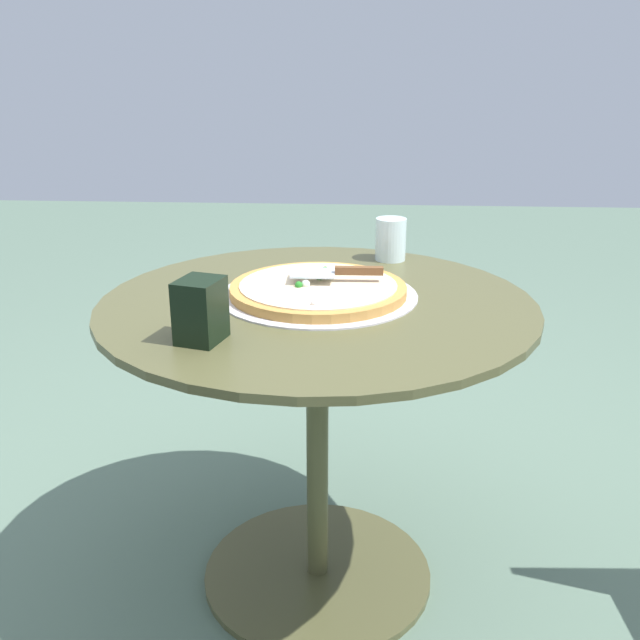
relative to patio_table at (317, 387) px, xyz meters
The scene contains 6 objects.
ground_plane 0.53m from the patio_table, ahead, with size 10.00×10.00×0.00m, color #58715F.
patio_table is the anchor object (origin of this frame).
pizza_on_tray 0.23m from the patio_table, 96.71° to the right, with size 0.45×0.45×0.04m.
pizza_server 0.27m from the patio_table, 125.04° to the right, with size 0.21×0.08×0.02m.
drinking_cup 0.48m from the patio_table, 115.65° to the right, with size 0.08×0.08×0.11m, color white.
napkin_dispenser 0.42m from the patio_table, 51.27° to the left, with size 0.09×0.08×0.12m, color black.
Camera 1 is at (-0.10, 1.52, 1.25)m, focal length 40.58 mm.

